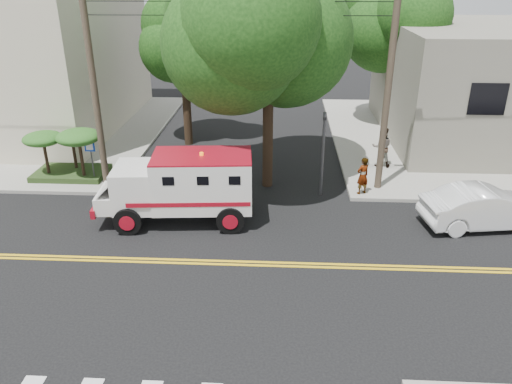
# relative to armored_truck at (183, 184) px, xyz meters

# --- Properties ---
(ground) EXTENTS (100.00, 100.00, 0.00)m
(ground) POSITION_rel_armored_truck_xyz_m (1.55, -2.95, -1.50)
(ground) COLOR black
(ground) RESTS_ON ground
(sidewalk_ne) EXTENTS (17.00, 17.00, 0.15)m
(sidewalk_ne) POSITION_rel_armored_truck_xyz_m (15.05, 10.55, -1.43)
(sidewalk_ne) COLOR gray
(sidewalk_ne) RESTS_ON ground
(sidewalk_nw) EXTENTS (17.00, 17.00, 0.15)m
(sidewalk_nw) POSITION_rel_armored_truck_xyz_m (-11.95, 10.55, -1.43)
(sidewalk_nw) COLOR gray
(sidewalk_nw) RESTS_ON ground
(utility_pole_left) EXTENTS (0.28, 0.28, 9.00)m
(utility_pole_left) POSITION_rel_armored_truck_xyz_m (-4.05, 3.05, 3.00)
(utility_pole_left) COLOR #382D23
(utility_pole_left) RESTS_ON ground
(utility_pole_right) EXTENTS (0.28, 0.28, 9.00)m
(utility_pole_right) POSITION_rel_armored_truck_xyz_m (7.85, 3.25, 3.00)
(utility_pole_right) COLOR #382D23
(utility_pole_right) RESTS_ON ground
(tree_main) EXTENTS (6.08, 5.70, 9.85)m
(tree_main) POSITION_rel_armored_truck_xyz_m (3.49, 3.26, 5.70)
(tree_main) COLOR black
(tree_main) RESTS_ON ground
(tree_left) EXTENTS (4.48, 4.20, 7.70)m
(tree_left) POSITION_rel_armored_truck_xyz_m (-1.13, 8.83, 4.23)
(tree_left) COLOR black
(tree_left) RESTS_ON ground
(tree_right) EXTENTS (4.80, 4.50, 8.20)m
(tree_right) POSITION_rel_armored_truck_xyz_m (10.39, 12.82, 4.59)
(tree_right) COLOR black
(tree_right) RESTS_ON ground
(traffic_signal) EXTENTS (0.15, 0.18, 3.60)m
(traffic_signal) POSITION_rel_armored_truck_xyz_m (5.35, 2.65, 0.72)
(traffic_signal) COLOR #3F3F42
(traffic_signal) RESTS_ON ground
(accessibility_sign) EXTENTS (0.45, 0.10, 2.02)m
(accessibility_sign) POSITION_rel_armored_truck_xyz_m (-4.65, 3.22, -0.14)
(accessibility_sign) COLOR #3F3F42
(accessibility_sign) RESTS_ON ground
(palm_planter) EXTENTS (3.52, 2.63, 2.36)m
(palm_planter) POSITION_rel_armored_truck_xyz_m (-5.89, 3.67, 0.14)
(palm_planter) COLOR #1E3314
(palm_planter) RESTS_ON sidewalk_nw
(armored_truck) EXTENTS (5.96, 2.74, 2.64)m
(armored_truck) POSITION_rel_armored_truck_xyz_m (0.00, 0.00, 0.00)
(armored_truck) COLOR silver
(armored_truck) RESTS_ON ground
(parked_sedan) EXTENTS (4.86, 2.33, 1.54)m
(parked_sedan) POSITION_rel_armored_truck_xyz_m (11.24, 0.13, -0.74)
(parked_sedan) COLOR white
(parked_sedan) RESTS_ON ground
(pedestrian_a) EXTENTS (0.70, 0.63, 1.60)m
(pedestrian_a) POSITION_rel_armored_truck_xyz_m (7.05, 2.55, -0.55)
(pedestrian_a) COLOR gray
(pedestrian_a) RESTS_ON sidewalk_ne
(pedestrian_b) EXTENTS (1.00, 0.81, 1.92)m
(pedestrian_b) POSITION_rel_armored_truck_xyz_m (8.40, 5.82, -0.40)
(pedestrian_b) COLOR gray
(pedestrian_b) RESTS_ON sidewalk_ne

